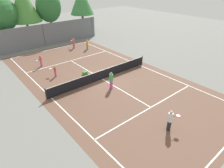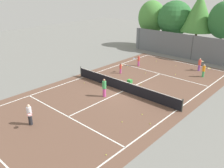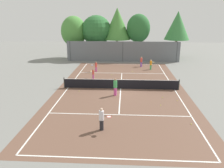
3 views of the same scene
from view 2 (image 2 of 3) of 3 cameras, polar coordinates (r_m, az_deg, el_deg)
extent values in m
plane|color=slate|center=(22.36, 2.64, -1.68)|extent=(80.00, 80.00, 0.00)
cube|color=brown|center=(22.36, 2.64, -1.68)|extent=(13.00, 25.00, 0.00)
cube|color=white|center=(25.93, -6.74, 1.65)|extent=(0.10, 24.00, 0.01)
cube|color=white|center=(19.69, 15.11, -5.97)|extent=(0.10, 24.00, 0.01)
cube|color=white|center=(31.99, 16.57, 4.86)|extent=(11.00, 0.10, 0.01)
cube|color=white|center=(18.39, -10.33, -7.63)|extent=(11.00, 0.10, 0.01)
cube|color=white|center=(27.26, 11.29, 2.40)|extent=(11.00, 0.10, 0.01)
cube|color=white|center=(22.36, 2.64, -1.67)|extent=(0.10, 12.80, 0.01)
cylinder|color=#333833|center=(26.04, -7.38, 2.98)|extent=(0.10, 0.10, 1.10)
cylinder|color=#333833|center=(19.29, 16.32, -4.90)|extent=(0.10, 0.10, 1.10)
cube|color=black|center=(22.17, 2.66, -0.56)|extent=(11.80, 0.03, 0.95)
cube|color=white|center=(21.98, 2.69, 0.64)|extent=(11.80, 0.04, 0.05)
cube|color=slate|center=(33.35, 18.43, 8.18)|extent=(18.00, 0.06, 3.20)
cylinder|color=#3F4447|center=(37.48, 6.45, 10.62)|extent=(0.12, 0.12, 3.20)
cylinder|color=#3F4447|center=(33.35, 18.43, 8.18)|extent=(0.12, 0.12, 3.20)
cylinder|color=brown|center=(34.95, 24.04, 8.09)|extent=(0.29, 0.29, 3.31)
ellipsoid|color=#2D6B33|center=(34.39, 24.94, 13.56)|extent=(3.87, 3.18, 4.64)
cylinder|color=brown|center=(38.19, 14.18, 9.97)|extent=(0.44, 0.44, 2.76)
sphere|color=#2D6B33|center=(37.67, 14.66, 14.82)|extent=(5.04, 5.04, 5.04)
cylinder|color=brown|center=(36.65, 19.08, 9.28)|extent=(0.32, 0.32, 3.18)
cone|color=#4C8E3D|center=(36.03, 19.93, 15.73)|extent=(4.64, 4.64, 5.15)
cylinder|color=brown|center=(40.01, 9.12, 10.74)|extent=(0.30, 0.30, 2.55)
ellipsoid|color=#4C8E3D|center=(39.51, 9.41, 15.29)|extent=(4.28, 4.09, 5.14)
cylinder|color=purple|center=(29.39, 19.92, 3.63)|extent=(0.25, 0.25, 0.69)
cylinder|color=#E54C3F|center=(29.20, 20.08, 4.83)|extent=(0.32, 0.32, 0.60)
sphere|color=tan|center=(29.10, 20.18, 5.57)|extent=(0.19, 0.19, 0.19)
cylinder|color=black|center=(29.46, 20.37, 4.99)|extent=(0.05, 0.20, 0.03)
torus|color=yellow|center=(29.68, 20.60, 5.08)|extent=(0.36, 0.36, 0.03)
cylinder|color=silver|center=(29.68, 20.60, 5.08)|extent=(0.30, 0.30, 0.00)
cylinder|color=#232328|center=(17.92, -18.77, -8.07)|extent=(0.27, 0.27, 0.74)
cylinder|color=silver|center=(17.60, -19.05, -6.13)|extent=(0.34, 0.34, 0.64)
sphere|color=beige|center=(17.41, -19.22, -4.90)|extent=(0.20, 0.20, 0.20)
cylinder|color=black|center=(17.30, -18.98, -6.50)|extent=(0.19, 0.11, 0.03)
torus|color=red|center=(17.08, -18.91, -6.88)|extent=(0.44, 0.44, 0.03)
cylinder|color=silver|center=(17.08, -18.91, -6.88)|extent=(0.37, 0.37, 0.00)
cylinder|color=#D14799|center=(26.82, 2.03, 3.10)|extent=(0.20, 0.20, 0.54)
cylinder|color=#E54C3F|center=(26.66, 2.04, 4.12)|extent=(0.25, 0.25, 0.47)
sphere|color=brown|center=(26.56, 2.05, 4.76)|extent=(0.15, 0.15, 0.15)
cylinder|color=black|center=(26.90, 2.18, 4.34)|extent=(0.12, 0.19, 0.03)
torus|color=yellow|center=(27.13, 2.30, 4.50)|extent=(0.44, 0.44, 0.03)
cylinder|color=silver|center=(27.13, 2.30, 4.50)|extent=(0.37, 0.37, 0.00)
cylinder|color=#D14799|center=(29.48, 6.30, 4.85)|extent=(0.23, 0.23, 0.63)
cylinder|color=#E54C3F|center=(29.31, 6.35, 5.94)|extent=(0.29, 0.29, 0.55)
sphere|color=#A37556|center=(29.21, 6.38, 6.62)|extent=(0.17, 0.17, 0.17)
cylinder|color=black|center=(29.34, 5.78, 6.04)|extent=(0.19, 0.12, 0.03)
torus|color=blue|center=(29.38, 5.29, 6.08)|extent=(0.45, 0.45, 0.03)
cylinder|color=silver|center=(29.38, 5.29, 6.08)|extent=(0.37, 0.37, 0.00)
cylinder|color=#3FA559|center=(27.48, 20.77, 2.22)|extent=(0.24, 0.24, 0.65)
cylinder|color=orange|center=(27.29, 20.95, 3.42)|extent=(0.30, 0.30, 0.57)
sphere|color=beige|center=(27.18, 21.05, 4.16)|extent=(0.18, 0.18, 0.18)
cylinder|color=black|center=(27.42, 21.52, 3.48)|extent=(0.16, 0.17, 0.03)
torus|color=yellow|center=(27.53, 21.99, 3.49)|extent=(0.47, 0.47, 0.03)
cylinder|color=silver|center=(27.53, 21.99, 3.49)|extent=(0.39, 0.39, 0.00)
cylinder|color=#D14799|center=(21.12, -1.84, -2.01)|extent=(0.28, 0.28, 0.77)
cylinder|color=#3FA559|center=(20.84, -1.86, -0.21)|extent=(0.35, 0.35, 0.67)
sphere|color=#A37556|center=(20.67, -1.88, 0.92)|extent=(0.21, 0.21, 0.21)
cube|color=green|center=(24.16, 4.22, 0.62)|extent=(0.43, 0.38, 0.36)
sphere|color=#CCE533|center=(24.14, 4.08, 1.14)|extent=(0.07, 0.07, 0.07)
sphere|color=#CCE533|center=(24.08, 4.48, 1.08)|extent=(0.07, 0.07, 0.07)
sphere|color=#CCE533|center=(18.48, 7.14, -7.17)|extent=(0.07, 0.07, 0.07)
sphere|color=#CCE533|center=(27.13, 7.91, 2.59)|extent=(0.07, 0.07, 0.07)
sphere|color=#CCE533|center=(23.90, 6.86, -0.12)|extent=(0.07, 0.07, 0.07)
sphere|color=#CCE533|center=(14.44, -1.42, -16.44)|extent=(0.07, 0.07, 0.07)
sphere|color=#CCE533|center=(30.43, 14.88, 4.23)|extent=(0.07, 0.07, 0.07)
sphere|color=#CCE533|center=(29.14, 3.69, 4.15)|extent=(0.07, 0.07, 0.07)
sphere|color=#CCE533|center=(31.88, 10.46, 5.42)|extent=(0.07, 0.07, 0.07)
sphere|color=#CCE533|center=(17.42, 2.37, -8.97)|extent=(0.07, 0.07, 0.07)
sphere|color=#CCE533|center=(17.42, 9.00, -9.25)|extent=(0.07, 0.07, 0.07)
sphere|color=#CCE533|center=(27.33, 14.77, 2.20)|extent=(0.07, 0.07, 0.07)
sphere|color=#CCE533|center=(24.28, -6.61, 0.26)|extent=(0.07, 0.07, 0.07)
camera|label=1|loc=(23.53, -46.07, 16.08)|focal=31.35mm
camera|label=3|loc=(14.34, -74.99, -0.59)|focal=36.95mm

